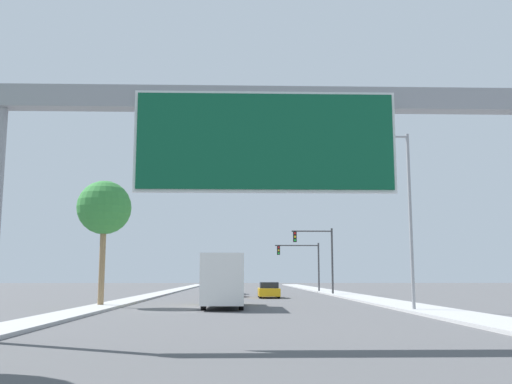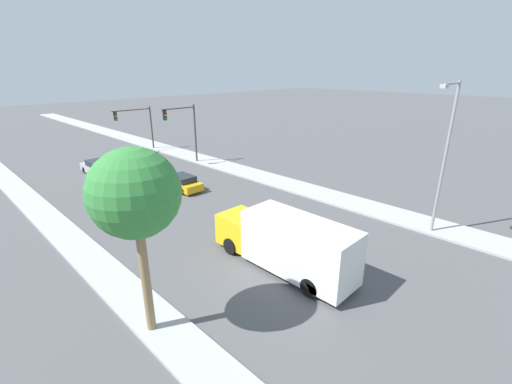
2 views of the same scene
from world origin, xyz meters
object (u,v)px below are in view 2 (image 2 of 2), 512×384
traffic_light_mid_block (139,121)px  palm_tree_background (135,195)px  traffic_light_near_intersection (186,125)px  car_mid_left (97,168)px  street_lamp_right (445,150)px  car_far_left (130,183)px  car_far_right (182,183)px  truck_box_primary (286,243)px

traffic_light_mid_block → palm_tree_background: palm_tree_background is taller
traffic_light_near_intersection → palm_tree_background: bearing=-127.9°
car_mid_left → street_lamp_right: 31.78m
car_far_left → traffic_light_mid_block: 16.66m
car_mid_left → palm_tree_background: bearing=-107.2°
car_far_right → street_lamp_right: bearing=-71.5°
car_mid_left → street_lamp_right: (10.01, -29.74, 5.06)m
car_far_left → street_lamp_right: size_ratio=0.44×
traffic_light_near_intersection → traffic_light_mid_block: traffic_light_near_intersection is taller
car_far_left → traffic_light_mid_block: size_ratio=0.76×
traffic_light_near_intersection → car_far_right: bearing=-128.1°
palm_tree_background → street_lamp_right: (17.62, -5.06, -0.37)m
car_far_right → street_lamp_right: 21.08m
car_far_left → palm_tree_background: palm_tree_background is taller
car_mid_left → street_lamp_right: bearing=-71.4°
car_far_left → traffic_light_mid_block: bearing=58.7°
car_far_left → traffic_light_near_intersection: size_ratio=0.65×
car_mid_left → traffic_light_mid_block: traffic_light_mid_block is taller
car_far_right → street_lamp_right: street_lamp_right is taller
traffic_light_mid_block → traffic_light_near_intersection: bearing=-87.1°
truck_box_primary → traffic_light_mid_block: (8.49, 32.29, 2.35)m
truck_box_primary → car_mid_left: bearing=90.0°
traffic_light_near_intersection → traffic_light_mid_block: 10.03m
truck_box_primary → car_far_right: bearing=77.1°
street_lamp_right → car_far_left: bearing=114.0°
car_far_left → car_far_right: 4.65m
traffic_light_near_intersection → traffic_light_mid_block: bearing=92.9°
car_far_left → palm_tree_background: size_ratio=0.55×
traffic_light_near_intersection → street_lamp_right: size_ratio=0.68×
car_mid_left → truck_box_primary: size_ratio=0.54×
car_far_right → truck_box_primary: 15.71m
palm_tree_background → car_far_right: bearing=52.2°
traffic_light_mid_block → street_lamp_right: size_ratio=0.59×
car_far_right → truck_box_primary: (-3.50, -15.29, 0.96)m
car_far_right → palm_tree_background: size_ratio=0.56×
car_far_left → street_lamp_right: street_lamp_right is taller
street_lamp_right → traffic_light_near_intersection: bearing=92.2°
car_far_left → truck_box_primary: 18.37m
car_far_left → truck_box_primary: (-0.00, -18.34, 0.94)m
car_mid_left → palm_tree_background: (-7.62, -24.68, 5.43)m
car_mid_left → traffic_light_mid_block: size_ratio=0.81×
car_far_right → truck_box_primary: bearing=-102.9°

